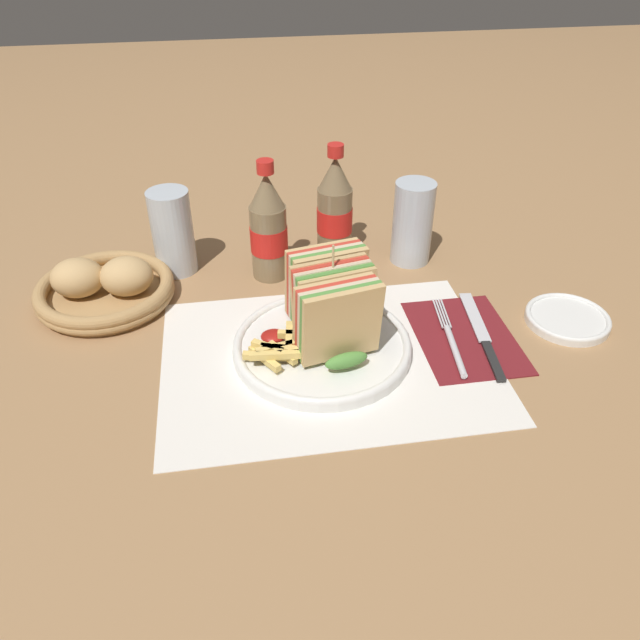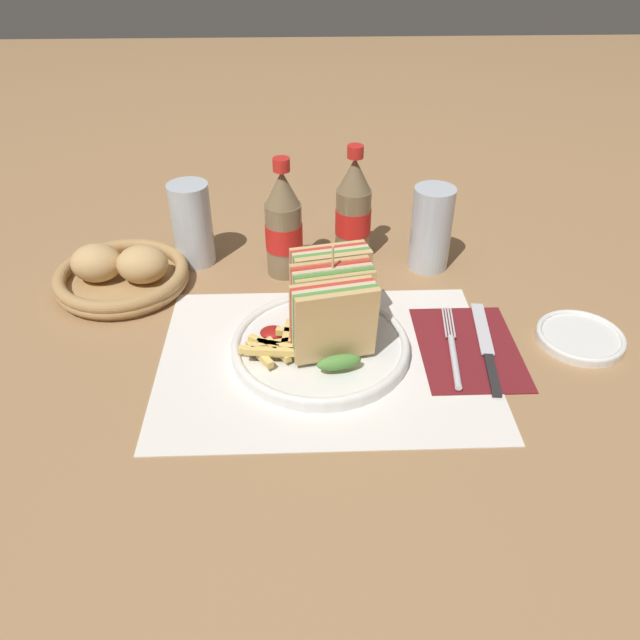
# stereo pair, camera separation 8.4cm
# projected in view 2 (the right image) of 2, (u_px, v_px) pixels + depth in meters

# --- Properties ---
(ground_plane) EXTENTS (4.00, 4.00, 0.00)m
(ground_plane) POSITION_uv_depth(u_px,v_px,m) (311.00, 352.00, 0.85)
(ground_plane) COLOR #9E754C
(placemat) EXTENTS (0.44, 0.33, 0.00)m
(placemat) POSITION_uv_depth(u_px,v_px,m) (325.00, 359.00, 0.84)
(placemat) COLOR silver
(placemat) RESTS_ON ground_plane
(plate_main) EXTENTS (0.24, 0.24, 0.02)m
(plate_main) POSITION_uv_depth(u_px,v_px,m) (321.00, 346.00, 0.84)
(plate_main) COLOR white
(plate_main) RESTS_ON ground_plane
(club_sandwich) EXTENTS (0.12, 0.18, 0.14)m
(club_sandwich) POSITION_uv_depth(u_px,v_px,m) (332.00, 303.00, 0.82)
(club_sandwich) COLOR tan
(club_sandwich) RESTS_ON plate_main
(fries_pile) EXTENTS (0.10, 0.09, 0.02)m
(fries_pile) POSITION_uv_depth(u_px,v_px,m) (274.00, 345.00, 0.81)
(fries_pile) COLOR #E5C166
(fries_pile) RESTS_ON plate_main
(ketchup_blob) EXTENTS (0.03, 0.03, 0.01)m
(ketchup_blob) POSITION_uv_depth(u_px,v_px,m) (273.00, 332.00, 0.84)
(ketchup_blob) COLOR maroon
(ketchup_blob) RESTS_ON plate_main
(napkin) EXTENTS (0.13, 0.19, 0.00)m
(napkin) POSITION_uv_depth(u_px,v_px,m) (469.00, 348.00, 0.85)
(napkin) COLOR maroon
(napkin) RESTS_ON ground_plane
(fork) EXTENTS (0.03, 0.18, 0.01)m
(fork) POSITION_uv_depth(u_px,v_px,m) (453.00, 353.00, 0.84)
(fork) COLOR silver
(fork) RESTS_ON napkin
(knife) EXTENTS (0.04, 0.20, 0.00)m
(knife) POSITION_uv_depth(u_px,v_px,m) (486.00, 347.00, 0.85)
(knife) COLOR black
(knife) RESTS_ON napkin
(coke_bottle_near) EXTENTS (0.06, 0.06, 0.19)m
(coke_bottle_near) POSITION_uv_depth(u_px,v_px,m) (284.00, 226.00, 0.97)
(coke_bottle_near) COLOR #7A6647
(coke_bottle_near) RESTS_ON ground_plane
(coke_bottle_far) EXTENTS (0.06, 0.06, 0.19)m
(coke_bottle_far) POSITION_uv_depth(u_px,v_px,m) (353.00, 211.00, 1.02)
(coke_bottle_far) COLOR #7A6647
(coke_bottle_far) RESTS_ON ground_plane
(glass_near) EXTENTS (0.07, 0.07, 0.14)m
(glass_near) POSITION_uv_depth(u_px,v_px,m) (431.00, 234.00, 1.00)
(glass_near) COLOR silver
(glass_near) RESTS_ON ground_plane
(glass_far) EXTENTS (0.07, 0.07, 0.14)m
(glass_far) POSITION_uv_depth(u_px,v_px,m) (193.00, 229.00, 1.01)
(glass_far) COLOR silver
(glass_far) RESTS_ON ground_plane
(bread_basket) EXTENTS (0.21, 0.21, 0.07)m
(bread_basket) POSITION_uv_depth(u_px,v_px,m) (122.00, 274.00, 0.97)
(bread_basket) COLOR #AD8451
(bread_basket) RESTS_ON ground_plane
(side_saucer) EXTENTS (0.12, 0.12, 0.01)m
(side_saucer) POSITION_uv_depth(u_px,v_px,m) (580.00, 337.00, 0.87)
(side_saucer) COLOR white
(side_saucer) RESTS_ON ground_plane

